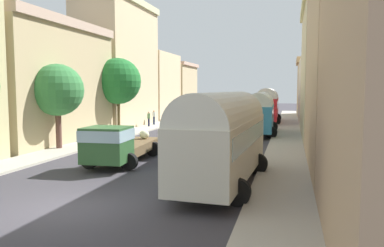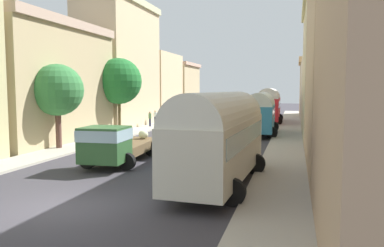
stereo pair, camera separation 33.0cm
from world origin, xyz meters
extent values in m
plane|color=#3A373E|center=(0.00, 27.00, 0.00)|extent=(154.00, 154.00, 0.00)
cube|color=#B0AB9B|center=(-7.25, 27.00, 0.07)|extent=(2.50, 70.00, 0.14)
cube|color=#AFA698|center=(7.25, 27.00, 0.07)|extent=(2.50, 70.00, 0.14)
cube|color=tan|center=(-10.84, 14.53, 4.39)|extent=(4.69, 12.83, 8.78)
cube|color=tan|center=(-10.84, 14.53, 9.13)|extent=(5.16, 12.83, 0.69)
cube|color=#D0B68D|center=(-11.05, 27.71, 6.57)|extent=(5.09, 11.84, 13.13)
cube|color=#C1C295|center=(-11.05, 27.71, 13.48)|extent=(5.60, 11.84, 0.70)
cube|color=#D2B88E|center=(-10.61, 38.96, 4.54)|extent=(4.22, 9.57, 9.08)
cube|color=tan|center=(-11.38, 49.42, 3.96)|extent=(5.76, 9.52, 7.93)
cube|color=tan|center=(-11.38, 49.42, 8.17)|extent=(6.34, 9.52, 0.49)
cube|color=tan|center=(10.56, 10.29, 5.20)|extent=(4.12, 12.67, 10.39)
cube|color=beige|center=(10.86, 24.04, 5.54)|extent=(4.72, 13.70, 11.08)
cube|color=beige|center=(10.86, 24.04, 11.46)|extent=(5.19, 13.70, 0.76)
cube|color=beige|center=(11.11, 38.10, 3.89)|extent=(5.22, 13.69, 7.78)
cube|color=tan|center=(11.30, 50.21, 4.02)|extent=(5.61, 9.38, 8.04)
cube|color=tan|center=(11.30, 50.21, 8.44)|extent=(6.17, 9.38, 0.79)
cube|color=beige|center=(4.72, 4.68, 1.69)|extent=(2.86, 8.96, 2.37)
cylinder|color=silver|center=(4.72, 4.68, 2.87)|extent=(2.80, 8.78, 2.38)
cube|color=#99B7C6|center=(4.72, 4.68, 2.21)|extent=(2.87, 8.26, 0.76)
cylinder|color=black|center=(3.70, 7.48, 0.50)|extent=(1.00, 0.35, 1.00)
cylinder|color=black|center=(6.00, 7.36, 0.50)|extent=(1.00, 0.35, 1.00)
cylinder|color=black|center=(3.43, 1.99, 0.50)|extent=(1.00, 0.35, 1.00)
cylinder|color=black|center=(5.74, 1.88, 0.50)|extent=(1.00, 0.35, 1.00)
cube|color=teal|center=(4.81, 23.95, 1.62)|extent=(2.54, 8.45, 2.24)
cylinder|color=silver|center=(4.81, 23.95, 2.74)|extent=(2.49, 8.28, 2.29)
cube|color=#99B7C6|center=(4.81, 23.95, 2.11)|extent=(2.57, 7.78, 0.72)
cylinder|color=black|center=(3.64, 26.53, 0.50)|extent=(1.00, 0.35, 1.00)
cylinder|color=black|center=(5.86, 26.58, 0.50)|extent=(1.00, 0.35, 1.00)
cylinder|color=black|center=(3.76, 21.32, 0.50)|extent=(1.00, 0.35, 1.00)
cylinder|color=black|center=(5.98, 21.38, 0.50)|extent=(1.00, 0.35, 1.00)
cube|color=red|center=(4.74, 36.45, 1.79)|extent=(2.63, 9.09, 2.57)
cylinder|color=silver|center=(4.74, 36.45, 3.07)|extent=(2.58, 8.90, 2.44)
cube|color=#99B7C6|center=(4.74, 36.45, 2.35)|extent=(2.67, 8.36, 0.82)
cylinder|color=black|center=(3.52, 39.23, 0.50)|extent=(1.00, 0.35, 1.00)
cylinder|color=black|center=(5.88, 39.27, 0.50)|extent=(1.00, 0.35, 1.00)
cylinder|color=black|center=(3.61, 33.62, 0.50)|extent=(1.00, 0.35, 1.00)
cylinder|color=black|center=(5.97, 33.66, 0.50)|extent=(1.00, 0.35, 1.00)
cube|color=#2E582D|center=(-1.57, 6.20, 1.35)|extent=(2.32, 2.21, 1.81)
cube|color=#99B7C6|center=(-1.57, 6.20, 1.86)|extent=(2.37, 2.29, 0.58)
cube|color=brown|center=(-1.78, 9.77, 0.73)|extent=(2.49, 5.19, 0.55)
ellipsoid|color=beige|center=(-1.46, 8.06, 1.24)|extent=(1.04, 0.99, 0.47)
ellipsoid|color=silver|center=(-2.19, 8.16, 1.26)|extent=(1.04, 1.12, 0.52)
ellipsoid|color=beige|center=(-1.54, 11.29, 1.28)|extent=(0.94, 0.92, 0.55)
ellipsoid|color=beige|center=(-2.33, 9.88, 1.69)|extent=(1.06, 0.94, 0.57)
cylinder|color=black|center=(-0.49, 6.47, 0.45)|extent=(0.90, 0.31, 0.90)
cylinder|color=black|center=(-2.68, 6.34, 0.45)|extent=(0.90, 0.31, 0.90)
cylinder|color=black|center=(-0.74, 10.76, 0.45)|extent=(0.90, 0.32, 0.90)
cylinder|color=black|center=(-2.94, 10.63, 0.45)|extent=(0.90, 0.32, 0.90)
cube|color=gray|center=(-1.89, 27.03, 0.63)|extent=(1.72, 3.71, 0.72)
cube|color=#94ACC1|center=(-1.89, 27.03, 1.26)|extent=(1.47, 1.95, 0.54)
cylinder|color=black|center=(-1.05, 25.93, 0.30)|extent=(0.60, 0.21, 0.60)
cylinder|color=black|center=(-2.64, 25.87, 0.30)|extent=(0.60, 0.21, 0.60)
cylinder|color=black|center=(-1.14, 28.19, 0.30)|extent=(0.60, 0.21, 0.60)
cylinder|color=black|center=(-2.72, 28.13, 0.30)|extent=(0.60, 0.21, 0.60)
cube|color=#4E8B51|center=(-1.42, 39.38, 0.60)|extent=(1.78, 4.44, 0.66)
cube|color=#9DACC6|center=(-1.42, 39.38, 1.19)|extent=(1.47, 2.34, 0.52)
cylinder|color=black|center=(-0.75, 37.98, 0.30)|extent=(0.60, 0.21, 0.60)
cylinder|color=black|center=(-2.26, 38.07, 0.30)|extent=(0.60, 0.21, 0.60)
cylinder|color=black|center=(-0.58, 40.68, 0.30)|extent=(0.60, 0.21, 0.60)
cylinder|color=black|center=(-2.09, 40.77, 0.30)|extent=(0.60, 0.21, 0.60)
cube|color=gray|center=(-1.55, 46.91, 0.61)|extent=(1.88, 4.31, 0.68)
cube|color=#8DBCCD|center=(-1.55, 46.91, 1.19)|extent=(1.58, 2.27, 0.48)
cylinder|color=black|center=(-0.77, 45.55, 0.30)|extent=(0.60, 0.21, 0.60)
cylinder|color=black|center=(-2.45, 45.63, 0.30)|extent=(0.60, 0.21, 0.60)
cylinder|color=black|center=(-0.65, 48.18, 0.30)|extent=(0.60, 0.21, 0.60)
cylinder|color=black|center=(-2.32, 48.26, 0.30)|extent=(0.60, 0.21, 0.60)
cube|color=#3A86CE|center=(1.45, 10.02, 0.61)|extent=(1.67, 4.38, 0.68)
cube|color=#99BDCA|center=(1.45, 10.02, 1.19)|extent=(1.43, 2.29, 0.48)
cylinder|color=black|center=(0.63, 11.34, 0.30)|extent=(0.60, 0.21, 0.60)
cylinder|color=black|center=(2.19, 11.38, 0.30)|extent=(0.60, 0.21, 0.60)
cylinder|color=black|center=(0.70, 8.65, 0.30)|extent=(0.60, 0.21, 0.60)
cylinder|color=black|center=(2.26, 8.69, 0.30)|extent=(0.60, 0.21, 0.60)
cube|color=gray|center=(1.83, 21.10, 0.67)|extent=(1.92, 3.95, 0.80)
cube|color=#8DADBC|center=(1.83, 21.10, 1.31)|extent=(1.59, 2.10, 0.47)
cylinder|color=black|center=(1.10, 22.35, 0.30)|extent=(0.60, 0.21, 0.60)
cylinder|color=black|center=(2.73, 22.23, 0.30)|extent=(0.60, 0.21, 0.60)
cylinder|color=black|center=(0.92, 19.98, 0.30)|extent=(0.60, 0.21, 0.60)
cylinder|color=black|center=(2.55, 19.85, 0.30)|extent=(0.60, 0.21, 0.60)
cube|color=silver|center=(1.96, 42.00, 0.60)|extent=(1.64, 3.99, 0.66)
cube|color=#A2B2C3|center=(1.96, 42.00, 1.21)|extent=(1.44, 2.08, 0.57)
cylinder|color=black|center=(1.15, 43.24, 0.30)|extent=(0.60, 0.21, 0.60)
cylinder|color=black|center=(2.77, 43.24, 0.30)|extent=(0.60, 0.21, 0.60)
cylinder|color=black|center=(1.16, 40.77, 0.30)|extent=(0.60, 0.21, 0.60)
cylinder|color=black|center=(2.78, 40.77, 0.30)|extent=(0.60, 0.21, 0.60)
cylinder|color=#1A1E3D|center=(-7.41, 27.43, 0.07)|extent=(0.18, 0.18, 0.14)
cylinder|color=#1A1E3D|center=(-7.41, 27.43, 0.56)|extent=(0.21, 0.21, 0.85)
cylinder|color=#4F774C|center=(-7.41, 27.43, 1.27)|extent=(0.33, 0.33, 0.56)
sphere|color=tan|center=(-7.41, 27.43, 1.66)|extent=(0.21, 0.21, 0.21)
cylinder|color=#25304F|center=(-7.62, 29.61, 0.07)|extent=(0.21, 0.21, 0.14)
cylinder|color=#25304F|center=(-7.62, 29.61, 0.59)|extent=(0.27, 0.27, 0.90)
cylinder|color=silver|center=(-7.62, 29.61, 1.31)|extent=(0.42, 0.42, 0.53)
sphere|color=tan|center=(-7.62, 29.61, 1.67)|extent=(0.21, 0.21, 0.21)
cylinder|color=brown|center=(-7.90, 11.46, 1.40)|extent=(0.39, 0.39, 2.80)
sphere|color=#33753C|center=(-7.90, 11.46, 4.14)|extent=(3.55, 3.55, 3.55)
cylinder|color=brown|center=(-7.90, 20.97, 1.67)|extent=(0.27, 0.27, 3.33)
sphere|color=#216A2D|center=(-7.90, 20.97, 4.92)|extent=(4.24, 4.24, 4.24)
camera|label=1|loc=(7.54, -11.58, 4.19)|focal=35.83mm
camera|label=2|loc=(7.86, -11.49, 4.19)|focal=35.83mm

